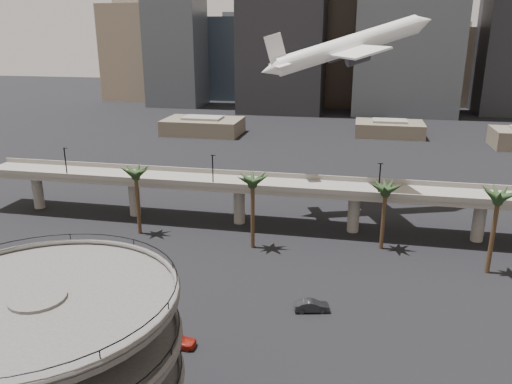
% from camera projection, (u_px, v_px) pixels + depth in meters
% --- Properties ---
extents(parking_ramp, '(22.20, 22.20, 17.35)m').
position_uv_depth(parking_ramp, '(48.00, 366.00, 40.88)').
color(parking_ramp, '#484543').
rests_on(parking_ramp, ground).
extents(overpass, '(130.00, 9.30, 14.70)m').
position_uv_depth(overpass, '(296.00, 191.00, 94.16)').
color(overpass, slate).
rests_on(overpass, ground).
extents(palm_trees, '(76.40, 18.40, 14.00)m').
position_uv_depth(palm_trees, '(359.00, 186.00, 83.44)').
color(palm_trees, '#48331E').
rests_on(palm_trees, ground).
extents(low_buildings, '(135.00, 27.50, 6.80)m').
position_uv_depth(low_buildings, '(346.00, 130.00, 175.61)').
color(low_buildings, brown).
rests_on(low_buildings, ground).
extents(skyline, '(269.00, 86.00, 111.19)m').
position_uv_depth(skyline, '(374.00, 21.00, 232.19)').
color(skyline, gray).
rests_on(skyline, ground).
extents(airborne_jet, '(33.59, 30.79, 13.02)m').
position_uv_depth(airborne_jet, '(347.00, 47.00, 95.91)').
color(airborne_jet, silver).
rests_on(airborne_jet, ground).
extents(car_a, '(5.00, 2.17, 1.68)m').
position_uv_depth(car_a, '(176.00, 340.00, 59.55)').
color(car_a, '#A82318').
rests_on(car_a, ground).
extents(car_b, '(5.04, 2.72, 1.58)m').
position_uv_depth(car_b, '(312.00, 306.00, 67.13)').
color(car_b, black).
rests_on(car_b, ground).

